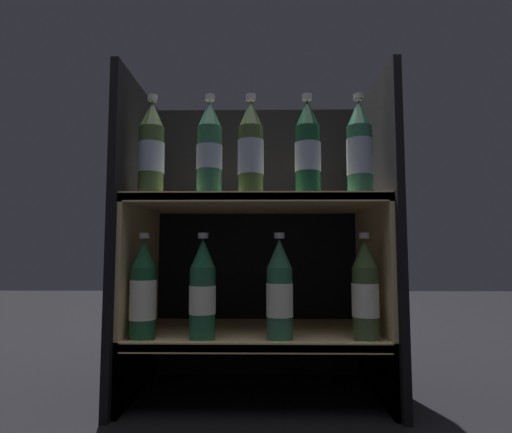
{
  "coord_description": "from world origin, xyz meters",
  "views": [
    {
      "loc": [
        0.02,
        -0.95,
        0.39
      ],
      "look_at": [
        0.0,
        0.12,
        0.49
      ],
      "focal_mm": 28.0,
      "sensor_mm": 36.0,
      "label": 1
    }
  ],
  "objects_px": {
    "bottle_upper_front_2": "(251,150)",
    "bottle_upper_front_3": "(308,150)",
    "bottle_upper_front_0": "(151,151)",
    "bottle_lower_front_0": "(143,292)",
    "bottle_lower_front_1": "(203,291)",
    "bottle_lower_front_3": "(365,292)",
    "bottle_upper_front_4": "(360,150)",
    "bottle_upper_front_1": "(209,150)",
    "bottle_lower_front_2": "(280,292)"
  },
  "relations": [
    {
      "from": "bottle_upper_front_4",
      "to": "bottle_lower_front_2",
      "type": "xyz_separation_m",
      "value": [
        -0.21,
        0.0,
        -0.36
      ]
    },
    {
      "from": "bottle_upper_front_3",
      "to": "bottle_lower_front_1",
      "type": "relative_size",
      "value": 1.0
    },
    {
      "from": "bottle_upper_front_2",
      "to": "bottle_upper_front_3",
      "type": "relative_size",
      "value": 1.0
    },
    {
      "from": "bottle_lower_front_3",
      "to": "bottle_upper_front_0",
      "type": "bearing_deg",
      "value": -180.0
    },
    {
      "from": "bottle_upper_front_4",
      "to": "bottle_lower_front_3",
      "type": "xyz_separation_m",
      "value": [
        0.01,
        0.0,
        -0.36
      ]
    },
    {
      "from": "bottle_upper_front_1",
      "to": "bottle_lower_front_2",
      "type": "distance_m",
      "value": 0.4
    },
    {
      "from": "bottle_upper_front_3",
      "to": "bottle_lower_front_0",
      "type": "bearing_deg",
      "value": 180.0
    },
    {
      "from": "bottle_upper_front_1",
      "to": "bottle_lower_front_3",
      "type": "xyz_separation_m",
      "value": [
        0.39,
        0.0,
        -0.36
      ]
    },
    {
      "from": "bottle_upper_front_0",
      "to": "bottle_upper_front_4",
      "type": "xyz_separation_m",
      "value": [
        0.53,
        0.0,
        -0.0
      ]
    },
    {
      "from": "bottle_lower_front_0",
      "to": "bottle_lower_front_3",
      "type": "height_order",
      "value": "same"
    },
    {
      "from": "bottle_upper_front_0",
      "to": "bottle_upper_front_3",
      "type": "distance_m",
      "value": 0.4
    },
    {
      "from": "bottle_upper_front_4",
      "to": "bottle_lower_front_3",
      "type": "height_order",
      "value": "bottle_upper_front_4"
    },
    {
      "from": "bottle_lower_front_0",
      "to": "bottle_lower_front_1",
      "type": "bearing_deg",
      "value": 0.0
    },
    {
      "from": "bottle_upper_front_3",
      "to": "bottle_lower_front_3",
      "type": "bearing_deg",
      "value": 0.0
    },
    {
      "from": "bottle_upper_front_4",
      "to": "bottle_upper_front_0",
      "type": "bearing_deg",
      "value": -180.0
    },
    {
      "from": "bottle_upper_front_2",
      "to": "bottle_upper_front_4",
      "type": "xyz_separation_m",
      "value": [
        0.28,
        0.0,
        -0.0
      ]
    },
    {
      "from": "bottle_upper_front_3",
      "to": "bottle_lower_front_0",
      "type": "relative_size",
      "value": 1.0
    },
    {
      "from": "bottle_upper_front_3",
      "to": "bottle_lower_front_0",
      "type": "distance_m",
      "value": 0.55
    },
    {
      "from": "bottle_upper_front_3",
      "to": "bottle_lower_front_1",
      "type": "xyz_separation_m",
      "value": [
        -0.27,
        0.0,
        -0.36
      ]
    },
    {
      "from": "bottle_upper_front_0",
      "to": "bottle_lower_front_2",
      "type": "relative_size",
      "value": 1.0
    },
    {
      "from": "bottle_upper_front_4",
      "to": "bottle_lower_front_3",
      "type": "distance_m",
      "value": 0.36
    },
    {
      "from": "bottle_upper_front_3",
      "to": "bottle_upper_front_2",
      "type": "bearing_deg",
      "value": 180.0
    },
    {
      "from": "bottle_lower_front_0",
      "to": "bottle_upper_front_2",
      "type": "bearing_deg",
      "value": 0.0
    },
    {
      "from": "bottle_upper_front_3",
      "to": "bottle_lower_front_3",
      "type": "distance_m",
      "value": 0.38
    },
    {
      "from": "bottle_upper_front_4",
      "to": "bottle_lower_front_1",
      "type": "relative_size",
      "value": 1.0
    },
    {
      "from": "bottle_upper_front_2",
      "to": "bottle_lower_front_3",
      "type": "xyz_separation_m",
      "value": [
        0.28,
        0.0,
        -0.36
      ]
    },
    {
      "from": "bottle_upper_front_4",
      "to": "bottle_lower_front_0",
      "type": "xyz_separation_m",
      "value": [
        -0.55,
        0.0,
        -0.36
      ]
    },
    {
      "from": "bottle_upper_front_4",
      "to": "bottle_upper_front_3",
      "type": "bearing_deg",
      "value": -180.0
    },
    {
      "from": "bottle_upper_front_0",
      "to": "bottle_upper_front_2",
      "type": "xyz_separation_m",
      "value": [
        0.26,
        0.0,
        -0.0
      ]
    },
    {
      "from": "bottle_upper_front_3",
      "to": "bottle_upper_front_0",
      "type": "bearing_deg",
      "value": 180.0
    },
    {
      "from": "bottle_upper_front_1",
      "to": "bottle_upper_front_2",
      "type": "distance_m",
      "value": 0.11
    },
    {
      "from": "bottle_lower_front_0",
      "to": "bottle_lower_front_3",
      "type": "bearing_deg",
      "value": 0.0
    },
    {
      "from": "bottle_upper_front_0",
      "to": "bottle_lower_front_1",
      "type": "distance_m",
      "value": 0.38
    },
    {
      "from": "bottle_upper_front_0",
      "to": "bottle_upper_front_1",
      "type": "height_order",
      "value": "same"
    },
    {
      "from": "bottle_upper_front_1",
      "to": "bottle_upper_front_4",
      "type": "bearing_deg",
      "value": 0.0
    },
    {
      "from": "bottle_lower_front_2",
      "to": "bottle_lower_front_3",
      "type": "bearing_deg",
      "value": 0.0
    },
    {
      "from": "bottle_upper_front_2",
      "to": "bottle_lower_front_0",
      "type": "bearing_deg",
      "value": 180.0
    },
    {
      "from": "bottle_upper_front_0",
      "to": "bottle_upper_front_1",
      "type": "distance_m",
      "value": 0.15
    },
    {
      "from": "bottle_upper_front_3",
      "to": "bottle_upper_front_4",
      "type": "relative_size",
      "value": 1.0
    },
    {
      "from": "bottle_upper_front_1",
      "to": "bottle_upper_front_4",
      "type": "distance_m",
      "value": 0.38
    },
    {
      "from": "bottle_upper_front_2",
      "to": "bottle_lower_front_3",
      "type": "bearing_deg",
      "value": 0.0
    },
    {
      "from": "bottle_upper_front_2",
      "to": "bottle_lower_front_0",
      "type": "distance_m",
      "value": 0.45
    },
    {
      "from": "bottle_upper_front_2",
      "to": "bottle_lower_front_1",
      "type": "distance_m",
      "value": 0.38
    },
    {
      "from": "bottle_lower_front_1",
      "to": "bottle_upper_front_1",
      "type": "bearing_deg",
      "value": 0.0
    },
    {
      "from": "bottle_upper_front_0",
      "to": "bottle_lower_front_2",
      "type": "bearing_deg",
      "value": 0.0
    },
    {
      "from": "bottle_upper_front_0",
      "to": "bottle_lower_front_0",
      "type": "height_order",
      "value": "bottle_upper_front_0"
    },
    {
      "from": "bottle_upper_front_0",
      "to": "bottle_lower_front_3",
      "type": "xyz_separation_m",
      "value": [
        0.54,
        0.0,
        -0.36
      ]
    },
    {
      "from": "bottle_upper_front_1",
      "to": "bottle_upper_front_0",
      "type": "bearing_deg",
      "value": -180.0
    },
    {
      "from": "bottle_upper_front_2",
      "to": "bottle_lower_front_3",
      "type": "height_order",
      "value": "bottle_upper_front_2"
    },
    {
      "from": "bottle_lower_front_1",
      "to": "bottle_lower_front_2",
      "type": "xyz_separation_m",
      "value": [
        0.19,
        0.0,
        -0.0
      ]
    }
  ]
}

